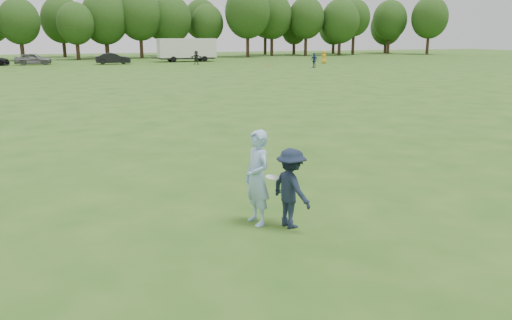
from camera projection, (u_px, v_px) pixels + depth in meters
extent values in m
plane|color=#255117|center=(263.00, 215.00, 10.50)|extent=(200.00, 200.00, 0.00)
imported|color=#94BAE5|center=(257.00, 178.00, 9.81)|extent=(0.56, 0.76, 1.91)
imported|color=#182235|center=(291.00, 188.00, 9.69)|extent=(0.82, 1.13, 1.58)
imported|color=navy|center=(314.00, 60.00, 57.63)|extent=(0.80, 1.04, 1.65)
imported|color=#F0A51C|center=(324.00, 57.00, 66.03)|extent=(0.89, 0.64, 1.69)
imported|color=#272727|center=(196.00, 58.00, 63.57)|extent=(1.65, 0.68, 1.73)
imported|color=slate|center=(33.00, 59.00, 62.74)|extent=(4.42, 1.95, 1.48)
imported|color=black|center=(113.00, 59.00, 64.19)|extent=(4.41, 1.72, 1.43)
cone|color=#F0470C|center=(267.00, 65.00, 59.50)|extent=(0.28, 0.28, 0.30)
cylinder|color=white|center=(272.00, 177.00, 9.60)|extent=(0.29, 0.29, 0.06)
cube|color=white|center=(187.00, 48.00, 70.15)|extent=(8.00, 2.50, 2.60)
cube|color=black|center=(187.00, 58.00, 70.49)|extent=(7.60, 2.30, 0.25)
cylinder|color=black|center=(173.00, 59.00, 68.62)|extent=(0.80, 0.25, 0.80)
cylinder|color=black|center=(170.00, 59.00, 70.89)|extent=(0.80, 0.25, 0.80)
cylinder|color=black|center=(204.00, 59.00, 70.13)|extent=(0.80, 0.25, 0.80)
cylinder|color=black|center=(200.00, 58.00, 72.40)|extent=(0.80, 0.25, 0.80)
cube|color=#333333|center=(156.00, 58.00, 68.97)|extent=(1.20, 0.15, 0.12)
cylinder|color=#332114|center=(22.00, 50.00, 73.12)|extent=(0.56, 0.56, 3.14)
ellipsoid|color=#1F3A13|center=(19.00, 21.00, 72.14)|extent=(5.78, 5.78, 6.64)
cylinder|color=#332114|center=(78.00, 50.00, 75.54)|extent=(0.56, 0.56, 3.01)
ellipsoid|color=#1F3A13|center=(76.00, 23.00, 74.61)|extent=(5.46, 5.46, 6.28)
cylinder|color=#332114|center=(107.00, 48.00, 79.19)|extent=(0.56, 0.56, 3.23)
ellipsoid|color=#1F3A13|center=(105.00, 18.00, 78.04)|extent=(7.29, 7.29, 8.38)
cylinder|color=#332114|center=(141.00, 46.00, 80.89)|extent=(0.56, 0.56, 3.77)
ellipsoid|color=#1F3A13|center=(140.00, 15.00, 79.71)|extent=(6.95, 6.95, 8.00)
cylinder|color=#332114|center=(172.00, 47.00, 83.23)|extent=(0.56, 0.56, 3.33)
ellipsoid|color=#1F3A13|center=(171.00, 19.00, 82.13)|extent=(6.71, 6.71, 7.71)
cylinder|color=#332114|center=(208.00, 47.00, 85.60)|extent=(0.56, 0.56, 3.22)
ellipsoid|color=#1F3A13|center=(207.00, 23.00, 84.63)|extent=(5.54, 5.54, 6.37)
cylinder|color=#332114|center=(248.00, 45.00, 84.96)|extent=(0.56, 0.56, 4.15)
ellipsoid|color=#1F3A13|center=(248.00, 12.00, 83.67)|extent=(7.59, 7.59, 8.73)
cylinder|color=#332114|center=(272.00, 45.00, 90.20)|extent=(0.56, 0.56, 3.95)
ellipsoid|color=#1F3A13|center=(272.00, 16.00, 88.97)|extent=(7.16, 7.16, 8.24)
cylinder|color=#332114|center=(306.00, 45.00, 91.05)|extent=(0.56, 0.56, 3.90)
ellipsoid|color=#1F3A13|center=(306.00, 18.00, 89.90)|extent=(6.49, 6.49, 7.46)
cylinder|color=#332114|center=(339.00, 47.00, 92.18)|extent=(0.56, 0.56, 3.16)
ellipsoid|color=#1F3A13|center=(340.00, 21.00, 91.07)|extent=(6.99, 6.99, 8.04)
cylinder|color=#332114|center=(353.00, 43.00, 95.74)|extent=(0.56, 0.56, 4.29)
ellipsoid|color=#1F3A13|center=(354.00, 18.00, 94.59)|extent=(6.02, 6.02, 6.93)
cylinder|color=#332114|center=(388.00, 44.00, 100.37)|extent=(0.56, 0.56, 3.68)
ellipsoid|color=#1F3A13|center=(390.00, 20.00, 99.21)|extent=(6.78, 6.78, 7.80)
cylinder|color=#332114|center=(428.00, 44.00, 96.93)|extent=(0.56, 0.56, 3.96)
ellipsoid|color=#1F3A13|center=(430.00, 18.00, 95.73)|extent=(6.93, 6.93, 7.96)
cylinder|color=#332114|center=(64.00, 47.00, 84.57)|extent=(0.56, 0.56, 3.28)
ellipsoid|color=#1F3A13|center=(62.00, 20.00, 83.47)|extent=(6.78, 6.78, 7.79)
cylinder|color=#332114|center=(108.00, 48.00, 85.57)|extent=(0.56, 0.56, 3.11)
ellipsoid|color=#1F3A13|center=(106.00, 25.00, 84.64)|extent=(5.34, 5.34, 6.14)
cylinder|color=#332114|center=(161.00, 46.00, 90.03)|extent=(0.56, 0.56, 3.50)
ellipsoid|color=#1F3A13|center=(160.00, 24.00, 89.11)|extent=(4.82, 4.82, 5.54)
cylinder|color=#332114|center=(202.00, 45.00, 93.20)|extent=(0.56, 0.56, 3.80)
ellipsoid|color=#1F3A13|center=(201.00, 19.00, 92.08)|extent=(6.34, 6.34, 7.29)
cylinder|color=#332114|center=(265.00, 44.00, 95.74)|extent=(0.56, 0.56, 3.84)
ellipsoid|color=#1F3A13|center=(265.00, 22.00, 94.74)|extent=(5.09, 5.09, 5.86)
cylinder|color=#332114|center=(294.00, 48.00, 96.73)|extent=(0.56, 0.56, 2.58)
ellipsoid|color=#1F3A13|center=(294.00, 30.00, 95.91)|extent=(4.86, 4.86, 5.59)
cylinder|color=#332114|center=(333.00, 47.00, 101.27)|extent=(0.56, 0.56, 2.62)
ellipsoid|color=#1F3A13|center=(334.00, 27.00, 100.32)|extent=(6.11, 6.11, 7.02)
cylinder|color=#332114|center=(385.00, 47.00, 104.03)|extent=(0.56, 0.56, 2.54)
ellipsoid|color=#1F3A13|center=(386.00, 27.00, 103.05)|extent=(6.47, 6.47, 7.44)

